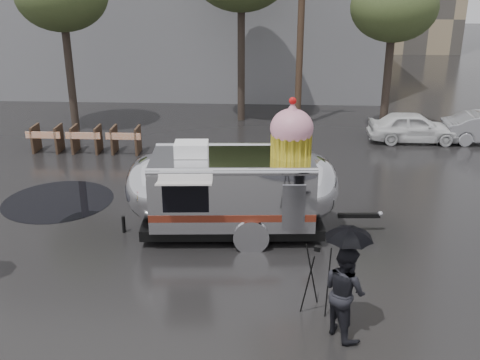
{
  "coord_description": "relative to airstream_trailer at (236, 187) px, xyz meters",
  "views": [
    {
      "loc": [
        1.29,
        -9.83,
        6.67
      ],
      "look_at": [
        0.57,
        3.54,
        1.48
      ],
      "focal_mm": 42.0,
      "sensor_mm": 36.0,
      "label": 1
    }
  ],
  "objects": [
    {
      "name": "umbrella_black",
      "position": [
        2.31,
        -4.25,
        0.62
      ],
      "size": [
        1.08,
        1.08,
        2.29
      ],
      "color": "black",
      "rests_on": "ground"
    },
    {
      "name": "puddles",
      "position": [
        -3.38,
        -1.5,
        -1.3
      ],
      "size": [
        11.28,
        11.48,
        0.01
      ],
      "color": "black",
      "rests_on": "ground"
    },
    {
      "name": "airstream_trailer",
      "position": [
        0.0,
        0.0,
        0.0
      ],
      "size": [
        6.88,
        2.88,
        3.71
      ],
      "rotation": [
        0.0,
        0.0,
        0.06
      ],
      "color": "silver",
      "rests_on": "ground"
    },
    {
      "name": "person_right",
      "position": [
        2.31,
        -4.25,
        -0.36
      ],
      "size": [
        0.9,
        1.03,
        1.88
      ],
      "primitive_type": "imported",
      "rotation": [
        0.0,
        0.0,
        2.13
      ],
      "color": "black",
      "rests_on": "ground"
    },
    {
      "name": "utility_pole",
      "position": [
        2.05,
        10.46,
        3.32
      ],
      "size": [
        1.6,
        0.28,
        9.0
      ],
      "color": "#473323",
      "rests_on": "ground"
    },
    {
      "name": "tripod",
      "position": [
        1.83,
        -3.5,
        -0.43
      ],
      "size": [
        0.6,
        0.59,
        1.48
      ],
      "rotation": [
        0.0,
        0.0,
        -0.27
      ],
      "color": "black",
      "rests_on": "ground"
    },
    {
      "name": "barricade_row",
      "position": [
        -6.0,
        6.43,
        -0.78
      ],
      "size": [
        4.3,
        0.8,
        1.0
      ],
      "color": "#473323",
      "rests_on": "ground"
    },
    {
      "name": "ground",
      "position": [
        -0.45,
        -3.54,
        -1.3
      ],
      "size": [
        120.0,
        120.0,
        0.0
      ],
      "primitive_type": "plane",
      "color": "black",
      "rests_on": "ground"
    },
    {
      "name": "tree_right",
      "position": [
        5.55,
        9.46,
        3.76
      ],
      "size": [
        3.36,
        3.36,
        6.42
      ],
      "color": "#382D26",
      "rests_on": "ground"
    }
  ]
}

